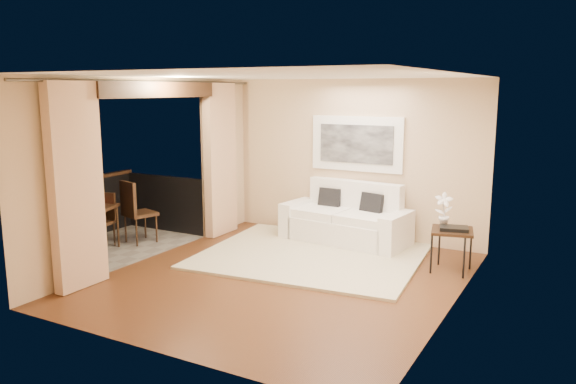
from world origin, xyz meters
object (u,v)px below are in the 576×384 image
Objects in this scene: side_table at (452,233)px; orchid at (444,209)px; sofa at (347,222)px; balcony_chair_far at (134,207)px; bistro_table at (95,211)px; ice_bucket at (91,198)px; balcony_chair_near at (103,216)px.

orchid is (-0.17, 0.14, 0.30)m from side_table.
sofa is 2.07× the size of balcony_chair_far.
ice_bucket is at bearing 150.13° from bistro_table.
side_table is 3.31× the size of ice_bucket.
orchid reaches higher than ice_bucket.
side_table is 5.46m from balcony_chair_near.
sofa is 2.01m from side_table.
ice_bucket is at bearing -162.83° from orchid.
balcony_chair_far is (0.32, 0.54, -0.00)m from bistro_table.
ice_bucket is (-3.56, -2.19, 0.45)m from sofa.
side_table is (1.87, -0.71, 0.19)m from sofa.
bistro_table is (-5.26, -1.58, 0.07)m from side_table.
bistro_table is 3.77× the size of ice_bucket.
orchid reaches higher than balcony_chair_near.
sofa is at bearing -132.73° from balcony_chair_far.
balcony_chair_far is (-3.06, -1.75, 0.26)m from sofa.
orchid is at bearing 18.76° from bistro_table.
sofa is at bearing 161.80° from orchid.
side_table is at bearing 15.27° from ice_bucket.
bistro_table is at bearing 76.74° from balcony_chair_far.
balcony_chair_near reaches higher than bistro_table.
side_table is 0.75× the size of balcony_chair_near.
balcony_chair_far is 5.26× the size of ice_bucket.
bistro_table reaches higher than side_table.
balcony_chair_near is (-0.34, -0.36, -0.11)m from balcony_chair_far.
balcony_chair_far reaches higher than ice_bucket.
side_table is 1.37× the size of orchid.
ice_bucket reaches higher than bistro_table.
side_table is 0.37m from orchid.
side_table is 5.64m from ice_bucket.
balcony_chair_near is at bearing -165.08° from side_table.
orchid is at bearing -148.51° from balcony_chair_far.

